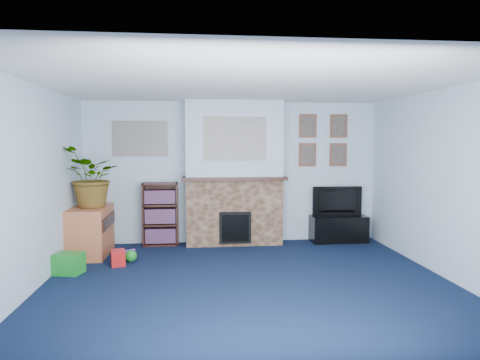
{
  "coord_description": "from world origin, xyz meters",
  "views": [
    {
      "loc": [
        -0.63,
        -5.05,
        1.72
      ],
      "look_at": [
        -0.03,
        0.77,
        1.2
      ],
      "focal_mm": 32.0,
      "sensor_mm": 36.0,
      "label": 1
    }
  ],
  "objects": [
    {
      "name": "toy_tube",
      "position": [
        -1.68,
        1.2,
        0.07
      ],
      "size": [
        0.34,
        0.15,
        0.2
      ],
      "primitive_type": "cylinder",
      "rotation": [
        0.0,
        1.43,
        0.0
      ],
      "color": "purple",
      "rests_on": "ground"
    },
    {
      "name": "collage_main",
      "position": [
        0.0,
        1.84,
        1.78
      ],
      "size": [
        1.0,
        0.03,
        0.68
      ],
      "primitive_type": "cube",
      "color": "gray",
      "rests_on": "chimney_breast"
    },
    {
      "name": "chimney_breast",
      "position": [
        0.0,
        2.05,
        1.18
      ],
      "size": [
        1.72,
        0.5,
        2.4
      ],
      "color": "brown",
      "rests_on": "ground"
    },
    {
      "name": "wall_front",
      "position": [
        0.0,
        -2.25,
        1.2
      ],
      "size": [
        5.0,
        0.04,
        2.4
      ],
      "primitive_type": "cube",
      "color": "silver",
      "rests_on": "ground"
    },
    {
      "name": "portrait_bl",
      "position": [
        1.3,
        2.23,
        1.5
      ],
      "size": [
        0.3,
        0.03,
        0.4
      ],
      "primitive_type": "cube",
      "color": "brown",
      "rests_on": "wall_back"
    },
    {
      "name": "ceiling",
      "position": [
        0.0,
        0.0,
        2.4
      ],
      "size": [
        5.0,
        4.5,
        0.01
      ],
      "primitive_type": "cube",
      "color": "white",
      "rests_on": "wall_back"
    },
    {
      "name": "portrait_br",
      "position": [
        1.85,
        2.23,
        1.5
      ],
      "size": [
        0.3,
        0.03,
        0.4
      ],
      "primitive_type": "cube",
      "color": "brown",
      "rests_on": "wall_back"
    },
    {
      "name": "wall_back",
      "position": [
        0.0,
        2.25,
        1.2
      ],
      "size": [
        5.0,
        0.04,
        2.4
      ],
      "primitive_type": "cube",
      "color": "silver",
      "rests_on": "ground"
    },
    {
      "name": "portrait_tr",
      "position": [
        1.85,
        2.23,
        2.0
      ],
      "size": [
        0.3,
        0.03,
        0.4
      ],
      "primitive_type": "cube",
      "color": "brown",
      "rests_on": "wall_back"
    },
    {
      "name": "potted_plant",
      "position": [
        -2.19,
        1.51,
        1.21
      ],
      "size": [
        0.77,
        0.87,
        0.93
      ],
      "primitive_type": "imported",
      "rotation": [
        0.0,
        0.0,
        4.66
      ],
      "color": "#26661E",
      "rests_on": "sideboard"
    },
    {
      "name": "mantel_can",
      "position": [
        0.68,
        2.0,
        1.21
      ],
      "size": [
        0.06,
        0.06,
        0.12
      ],
      "primitive_type": "cylinder",
      "color": "red",
      "rests_on": "chimney_breast"
    },
    {
      "name": "green_crate",
      "position": [
        -2.3,
        0.62,
        0.14
      ],
      "size": [
        0.4,
        0.35,
        0.27
      ],
      "primitive_type": "cube",
      "rotation": [
        0.0,
        0.0,
        -0.25
      ],
      "color": "#198C26",
      "rests_on": "ground"
    },
    {
      "name": "mantel_clock",
      "position": [
        -0.09,
        2.0,
        1.22
      ],
      "size": [
        0.1,
        0.06,
        0.14
      ],
      "primitive_type": "cube",
      "color": "gold",
      "rests_on": "chimney_breast"
    },
    {
      "name": "tv_stand",
      "position": [
        1.81,
        2.03,
        0.22
      ],
      "size": [
        0.95,
        0.4,
        0.45
      ],
      "primitive_type": "cube",
      "color": "black",
      "rests_on": "ground"
    },
    {
      "name": "wall_left",
      "position": [
        -2.5,
        0.0,
        1.2
      ],
      "size": [
        0.04,
        4.5,
        2.4
      ],
      "primitive_type": "cube",
      "color": "silver",
      "rests_on": "ground"
    },
    {
      "name": "toy_block",
      "position": [
        -1.72,
        0.92,
        0.11
      ],
      "size": [
        0.22,
        0.22,
        0.23
      ],
      "primitive_type": "cube",
      "rotation": [
        0.0,
        0.0,
        0.25
      ],
      "color": "red",
      "rests_on": "ground"
    },
    {
      "name": "sideboard",
      "position": [
        -2.24,
        1.56,
        0.35
      ],
      "size": [
        0.53,
        0.95,
        0.74
      ],
      "primitive_type": "cube",
      "color": "#B9623B",
      "rests_on": "ground"
    },
    {
      "name": "portrait_tl",
      "position": [
        1.3,
        2.23,
        2.0
      ],
      "size": [
        0.3,
        0.03,
        0.4
      ],
      "primitive_type": "cube",
      "color": "brown",
      "rests_on": "wall_back"
    },
    {
      "name": "toy_ball",
      "position": [
        -1.58,
        1.1,
        0.09
      ],
      "size": [
        0.17,
        0.17,
        0.17
      ],
      "primitive_type": "sphere",
      "color": "#198C26",
      "rests_on": "ground"
    },
    {
      "name": "bookshelf",
      "position": [
        -1.23,
        2.11,
        0.5
      ],
      "size": [
        0.58,
        0.28,
        1.05
      ],
      "color": "black",
      "rests_on": "ground"
    },
    {
      "name": "collage_left",
      "position": [
        -1.55,
        2.23,
        1.78
      ],
      "size": [
        0.9,
        0.03,
        0.58
      ],
      "primitive_type": "cube",
      "color": "gray",
      "rests_on": "wall_back"
    },
    {
      "name": "mantel_candle",
      "position": [
        0.3,
        2.0,
        1.23
      ],
      "size": [
        0.05,
        0.05,
        0.16
      ],
      "primitive_type": "cylinder",
      "color": "#B2BFC6",
      "rests_on": "chimney_breast"
    },
    {
      "name": "television",
      "position": [
        1.81,
        2.05,
        0.7
      ],
      "size": [
        0.87,
        0.14,
        0.5
      ],
      "primitive_type": "imported",
      "rotation": [
        0.0,
        0.0,
        3.11
      ],
      "color": "black",
      "rests_on": "tv_stand"
    },
    {
      "name": "wall_right",
      "position": [
        2.5,
        0.0,
        1.2
      ],
      "size": [
        0.04,
        4.5,
        2.4
      ],
      "primitive_type": "cube",
      "color": "silver",
      "rests_on": "ground"
    },
    {
      "name": "floor",
      "position": [
        0.0,
        0.0,
        0.0
      ],
      "size": [
        5.0,
        4.5,
        0.01
      ],
      "primitive_type": "cube",
      "color": "#0D1934",
      "rests_on": "ground"
    },
    {
      "name": "mantel_teddy",
      "position": [
        -0.52,
        2.0,
        1.22
      ],
      "size": [
        0.12,
        0.12,
        0.12
      ],
      "primitive_type": "sphere",
      "color": "gray",
      "rests_on": "chimney_breast"
    }
  ]
}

